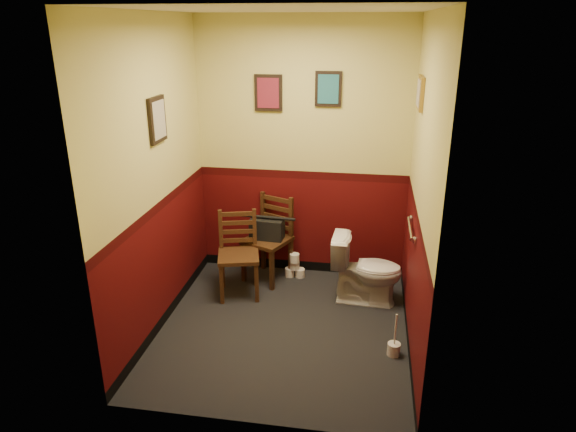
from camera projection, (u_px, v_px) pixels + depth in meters
The scene contains 17 objects.
floor at pixel (284, 328), 4.67m from camera, with size 2.20×2.40×0.00m, color black.
ceiling at pixel (282, 9), 3.72m from camera, with size 2.20×2.40×0.00m, color silver.
wall_back at pixel (303, 152), 5.30m from camera, with size 2.20×2.70×0.00m, color #45080A.
wall_front at pixel (250, 246), 3.09m from camera, with size 2.20×2.70×0.00m, color #45080A.
wall_left at pixel (156, 180), 4.36m from camera, with size 2.40×2.70×0.00m, color #45080A.
wall_right at pixel (421, 193), 4.03m from camera, with size 2.40×2.70×0.00m, color #45080A.
grab_bar at pixel (411, 228), 4.41m from camera, with size 0.05×0.56×0.06m.
framed_print_back_a at pixel (268, 93), 5.13m from camera, with size 0.28×0.04×0.36m.
framed_print_back_b at pixel (328, 89), 5.02m from camera, with size 0.26×0.04×0.34m.
framed_print_left at pixel (157, 120), 4.27m from camera, with size 0.04×0.30×0.38m.
framed_print_right at pixel (420, 93), 4.34m from camera, with size 0.04×0.34×0.28m.
toilet at pixel (367, 270), 5.02m from camera, with size 0.39×0.69×0.68m, color white.
toilet_brush at pixel (394, 348), 4.28m from camera, with size 0.11×0.11×0.39m.
chair_left at pixel (238, 254), 5.15m from camera, with size 0.49×0.49×0.86m.
chair_right at pixel (269, 239), 5.45m from camera, with size 0.56×0.56×0.91m.
handbag at pixel (267, 229), 5.38m from camera, with size 0.36×0.20×0.25m.
tp_stack at pixel (295, 267), 5.58m from camera, with size 0.22×0.13×0.28m.
Camera 1 is at (0.68, -3.95, 2.61)m, focal length 32.00 mm.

